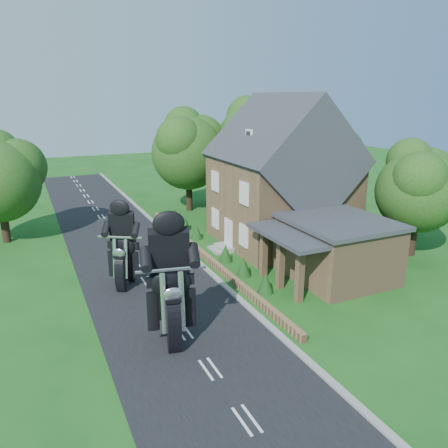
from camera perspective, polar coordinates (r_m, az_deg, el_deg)
name	(u,v)px	position (r m, az deg, el deg)	size (l,w,h in m)	color
ground	(163,304)	(22.41, -7.92, -10.28)	(120.00, 120.00, 0.00)	#154B15
road	(163,304)	(22.40, -7.93, -10.26)	(7.00, 80.00, 0.02)	black
kerb	(229,290)	(23.55, 0.68, -8.57)	(0.30, 80.00, 0.12)	gray
garden_wall	(205,256)	(27.96, -2.53, -4.14)	(0.30, 22.00, 0.40)	#936F4A
house	(282,181)	(30.46, 7.53, 5.54)	(9.54, 8.64, 10.24)	#936F4A
annex	(335,248)	(25.43, 14.27, -3.03)	(7.05, 5.94, 3.44)	#936F4A
tree_annex_side	(422,184)	(30.29, 24.41, 4.83)	(5.64, 5.20, 7.48)	black
tree_house_right	(331,159)	(35.97, 13.76, 8.23)	(6.51, 6.00, 8.40)	black
tree_behind_house	(258,139)	(40.71, 4.41, 11.02)	(7.81, 7.20, 10.08)	black
tree_behind_left	(192,146)	(39.12, -4.18, 10.08)	(6.94, 6.40, 9.16)	black
tree_far_road	(4,174)	(33.80, -26.83, 5.85)	(6.08, 5.60, 7.84)	black
shrub_a	(266,283)	(23.25, 5.46, -7.67)	(0.90, 0.90, 1.10)	#113511
shrub_b	(244,267)	(25.26, 2.61, -5.59)	(0.90, 0.90, 1.10)	#113511
shrub_c	(226,253)	(27.36, 0.20, -3.82)	(0.90, 0.90, 1.10)	#113511
shrub_d	(197,231)	(31.72, -3.61, -0.98)	(0.90, 0.90, 1.10)	#113511
shrub_e	(185,223)	(33.97, -5.14, 0.17)	(0.90, 0.90, 1.10)	#113511
shrub_f	(174,215)	(36.25, -6.49, 1.17)	(0.90, 0.90, 1.10)	#113511
motorcycle_lead	(172,324)	(18.79, -6.83, -12.82)	(0.47, 1.86, 1.73)	black
motorcycle_follow	(125,274)	(24.33, -12.77, -6.42)	(0.40, 1.58, 1.47)	black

